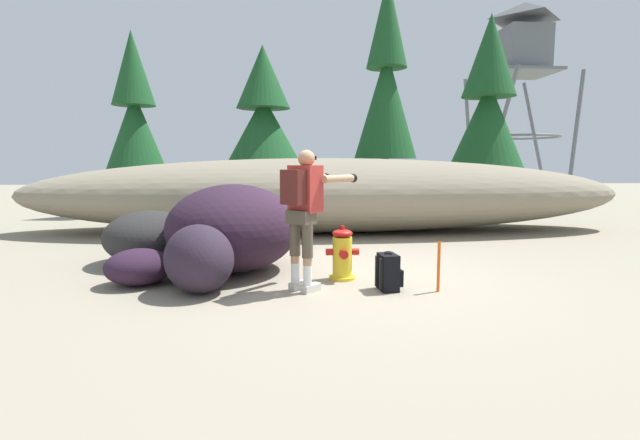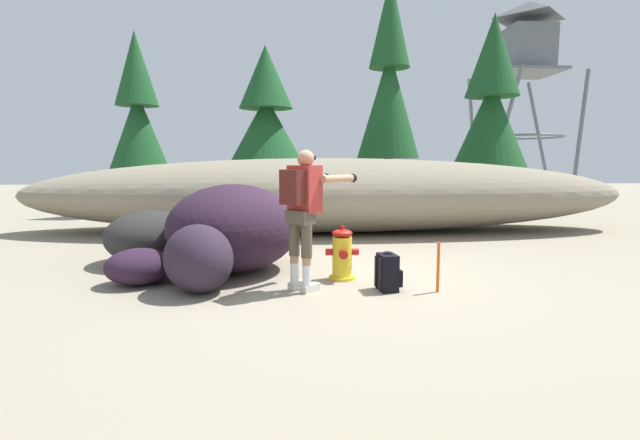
% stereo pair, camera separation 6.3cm
% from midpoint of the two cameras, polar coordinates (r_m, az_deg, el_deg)
% --- Properties ---
extents(ground_plane, '(56.00, 56.00, 0.04)m').
position_cam_midpoint_polar(ground_plane, '(6.36, 3.50, -7.08)').
color(ground_plane, gray).
extents(dirt_embankment, '(13.35, 3.20, 1.63)m').
position_cam_midpoint_polar(dirt_embankment, '(10.44, 0.94, 3.07)').
color(dirt_embankment, gray).
rests_on(dirt_embankment, ground_plane).
extents(fire_hydrant, '(0.44, 0.39, 0.71)m').
position_cam_midpoint_polar(fire_hydrant, '(6.16, 3.01, -4.27)').
color(fire_hydrant, yellow).
rests_on(fire_hydrant, ground_plane).
extents(utility_worker, '(0.95, 0.97, 1.68)m').
position_cam_midpoint_polar(utility_worker, '(5.52, -1.59, 2.20)').
color(utility_worker, beige).
rests_on(utility_worker, ground_plane).
extents(spare_backpack, '(0.31, 0.32, 0.47)m').
position_cam_midpoint_polar(spare_backpack, '(5.70, 8.59, -6.36)').
color(spare_backpack, black).
rests_on(spare_backpack, ground_plane).
extents(boulder_large, '(2.18, 2.31, 1.23)m').
position_cam_midpoint_polar(boulder_large, '(6.70, -10.21, -0.93)').
color(boulder_large, '#2A1A2A').
rests_on(boulder_large, ground_plane).
extents(boulder_mid, '(1.93, 1.96, 0.80)m').
position_cam_midpoint_polar(boulder_mid, '(7.57, -19.61, -1.96)').
color(boulder_mid, '#2A2929').
rests_on(boulder_mid, ground_plane).
extents(boulder_small, '(1.13, 1.21, 0.81)m').
position_cam_midpoint_polar(boulder_small, '(5.70, -14.27, -4.57)').
color(boulder_small, '#2B212F').
rests_on(boulder_small, ground_plane).
extents(boulder_outlier, '(1.00, 0.93, 0.46)m').
position_cam_midpoint_polar(boulder_outlier, '(6.31, -20.90, -5.32)').
color(boulder_outlier, '#2D1B2F').
rests_on(boulder_outlier, ground_plane).
extents(pine_tree_far_left, '(1.86, 1.86, 5.25)m').
position_cam_midpoint_polar(pine_tree_far_left, '(14.75, -21.19, 11.46)').
color(pine_tree_far_left, '#47331E').
rests_on(pine_tree_far_left, ground_plane).
extents(pine_tree_left, '(2.38, 2.38, 4.87)m').
position_cam_midpoint_polar(pine_tree_left, '(13.94, -6.45, 12.09)').
color(pine_tree_left, '#47331E').
rests_on(pine_tree_left, ground_plane).
extents(pine_tree_center, '(1.84, 1.84, 6.91)m').
position_cam_midpoint_polar(pine_tree_center, '(14.43, 8.54, 16.10)').
color(pine_tree_center, '#47331E').
rests_on(pine_tree_center, ground_plane).
extents(pine_tree_right, '(2.62, 2.62, 6.23)m').
position_cam_midpoint_polar(pine_tree_right, '(16.43, 20.24, 12.40)').
color(pine_tree_right, '#47331E').
rests_on(pine_tree_right, ground_plane).
extents(watchtower, '(4.30, 4.30, 8.29)m').
position_cam_midpoint_polar(watchtower, '(22.92, 23.97, 18.20)').
color(watchtower, slate).
rests_on(watchtower, ground_plane).
extents(survey_stake, '(0.04, 0.04, 0.60)m').
position_cam_midpoint_polar(survey_stake, '(5.73, 14.51, -5.59)').
color(survey_stake, '#E55914').
rests_on(survey_stake, ground_plane).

